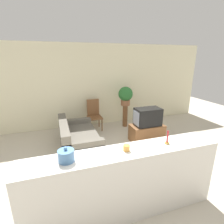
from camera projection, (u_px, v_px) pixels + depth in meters
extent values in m
plane|color=beige|center=(116.00, 194.00, 3.00)|extent=(14.00, 14.00, 0.00)
cube|color=beige|center=(81.00, 87.00, 5.71)|extent=(9.00, 0.06, 2.70)
cube|color=#605B51|center=(79.00, 140.00, 4.52)|extent=(0.92, 1.65, 0.40)
cube|color=#605B51|center=(64.00, 129.00, 4.31)|extent=(0.20, 1.65, 0.32)
cube|color=#605B51|center=(84.00, 152.00, 3.83)|extent=(0.92, 0.16, 0.53)
cube|color=#605B51|center=(75.00, 128.00, 5.18)|extent=(0.92, 0.16, 0.53)
cube|color=brown|center=(147.00, 133.00, 4.90)|extent=(0.93, 0.49, 0.47)
cube|color=black|center=(148.00, 117.00, 4.76)|extent=(0.70, 0.41, 0.48)
cube|color=#939EB2|center=(136.00, 118.00, 4.65)|extent=(0.02, 0.34, 0.38)
cube|color=brown|center=(95.00, 117.00, 5.61)|extent=(0.44, 0.44, 0.04)
cube|color=brown|center=(93.00, 107.00, 5.71)|extent=(0.40, 0.04, 0.54)
cylinder|color=brown|center=(90.00, 127.00, 5.44)|extent=(0.04, 0.04, 0.40)
cylinder|color=brown|center=(102.00, 125.00, 5.56)|extent=(0.04, 0.04, 0.40)
cylinder|color=brown|center=(88.00, 122.00, 5.79)|extent=(0.04, 0.04, 0.40)
cylinder|color=brown|center=(99.00, 121.00, 5.90)|extent=(0.04, 0.04, 0.40)
cylinder|color=brown|center=(125.00, 116.00, 5.91)|extent=(0.16, 0.16, 0.75)
cylinder|color=#8E5B3D|center=(125.00, 103.00, 5.77)|extent=(0.30, 0.30, 0.18)
sphere|color=#2D7033|center=(126.00, 94.00, 5.68)|extent=(0.47, 0.47, 0.47)
cube|color=silver|center=(125.00, 183.00, 2.51)|extent=(2.78, 0.44, 1.04)
cylinder|color=#4C7AAD|center=(66.00, 156.00, 2.10)|extent=(0.20, 0.20, 0.15)
sphere|color=#4C7AAD|center=(66.00, 149.00, 2.07)|extent=(0.04, 0.04, 0.04)
cylinder|color=gold|center=(126.00, 148.00, 2.35)|extent=(0.09, 0.09, 0.08)
cylinder|color=#B7933D|center=(167.00, 143.00, 2.55)|extent=(0.07, 0.07, 0.02)
cylinder|color=#B7282D|center=(168.00, 137.00, 2.52)|extent=(0.02, 0.02, 0.18)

